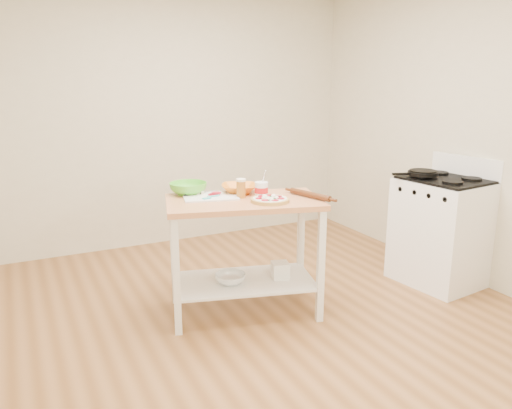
{
  "coord_description": "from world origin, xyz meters",
  "views": [
    {
      "loc": [
        -1.61,
        -2.95,
        1.77
      ],
      "look_at": [
        -0.0,
        0.28,
        0.85
      ],
      "focal_mm": 35.0,
      "sensor_mm": 36.0,
      "label": 1
    }
  ],
  "objects": [
    {
      "name": "room_shell",
      "position": [
        0.0,
        0.0,
        1.35
      ],
      "size": [
        4.04,
        4.54,
        2.74
      ],
      "color": "#9B6839",
      "rests_on": "ground"
    },
    {
      "name": "prep_island",
      "position": [
        -0.09,
        0.29,
        0.65
      ],
      "size": [
        1.26,
        0.9,
        0.9
      ],
      "rotation": [
        0.0,
        0.0,
        -0.27
      ],
      "color": "tan",
      "rests_on": "ground"
    },
    {
      "name": "gas_stove",
      "position": [
        1.7,
        0.07,
        0.47
      ],
      "size": [
        0.66,
        0.75,
        1.11
      ],
      "rotation": [
        0.0,
        0.0,
        0.11
      ],
      "color": "white",
      "rests_on": "ground"
    },
    {
      "name": "skillet",
      "position": [
        1.55,
        0.19,
        0.97
      ],
      "size": [
        0.39,
        0.26,
        0.03
      ],
      "rotation": [
        0.0,
        0.0,
        -0.32
      ],
      "color": "black",
      "rests_on": "gas_stove"
    },
    {
      "name": "pizza",
      "position": [
        0.05,
        0.15,
        0.92
      ],
      "size": [
        0.28,
        0.28,
        0.04
      ],
      "rotation": [
        0.0,
        0.0,
        -0.07
      ],
      "color": "tan",
      "rests_on": "prep_island"
    },
    {
      "name": "cutting_board",
      "position": [
        -0.29,
        0.47,
        0.91
      ],
      "size": [
        0.46,
        0.39,
        0.04
      ],
      "rotation": [
        0.0,
        0.0,
        -0.24
      ],
      "color": "white",
      "rests_on": "prep_island"
    },
    {
      "name": "spatula",
      "position": [
        -0.32,
        0.41,
        0.92
      ],
      "size": [
        0.15,
        0.07,
        0.01
      ],
      "rotation": [
        0.0,
        0.0,
        0.14
      ],
      "color": "#37BABE",
      "rests_on": "cutting_board"
    },
    {
      "name": "knife",
      "position": [
        -0.37,
        0.57,
        0.92
      ],
      "size": [
        0.27,
        0.07,
        0.01
      ],
      "rotation": [
        0.0,
        0.0,
        0.16
      ],
      "color": "silver",
      "rests_on": "cutting_board"
    },
    {
      "name": "orange_bowl",
      "position": [
        -0.03,
        0.51,
        0.93
      ],
      "size": [
        0.36,
        0.36,
        0.07
      ],
      "primitive_type": "imported",
      "rotation": [
        0.0,
        0.0,
        -0.41
      ],
      "color": "orange",
      "rests_on": "prep_island"
    },
    {
      "name": "green_bowl",
      "position": [
        -0.4,
        0.64,
        0.94
      ],
      "size": [
        0.34,
        0.34,
        0.09
      ],
      "primitive_type": "imported",
      "rotation": [
        0.0,
        0.0,
        -0.2
      ],
      "color": "#58C534",
      "rests_on": "prep_island"
    },
    {
      "name": "beer_pint",
      "position": [
        -0.09,
        0.35,
        0.97
      ],
      "size": [
        0.07,
        0.07,
        0.14
      ],
      "color": "#AE6C23",
      "rests_on": "prep_island"
    },
    {
      "name": "yogurt_tub",
      "position": [
        0.05,
        0.28,
        0.96
      ],
      "size": [
        0.1,
        0.1,
        0.21
      ],
      "color": "white",
      "rests_on": "prep_island"
    },
    {
      "name": "rolling_pin",
      "position": [
        0.37,
        0.12,
        0.92
      ],
      "size": [
        0.14,
        0.39,
        0.04
      ],
      "primitive_type": "cylinder",
      "rotation": [
        1.57,
        0.0,
        0.26
      ],
      "color": "#522A12",
      "rests_on": "prep_island"
    },
    {
      "name": "shelf_glass_bowl",
      "position": [
        -0.21,
        0.29,
        0.3
      ],
      "size": [
        0.25,
        0.25,
        0.07
      ],
      "primitive_type": "imported",
      "rotation": [
        0.0,
        0.0,
        0.06
      ],
      "color": "silver",
      "rests_on": "prep_island"
    },
    {
      "name": "shelf_bin",
      "position": [
        0.17,
        0.21,
        0.32
      ],
      "size": [
        0.16,
        0.16,
        0.13
      ],
      "primitive_type": "cube",
      "rotation": [
        0.0,
        0.0,
        -0.27
      ],
      "color": "white",
      "rests_on": "prep_island"
    }
  ]
}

